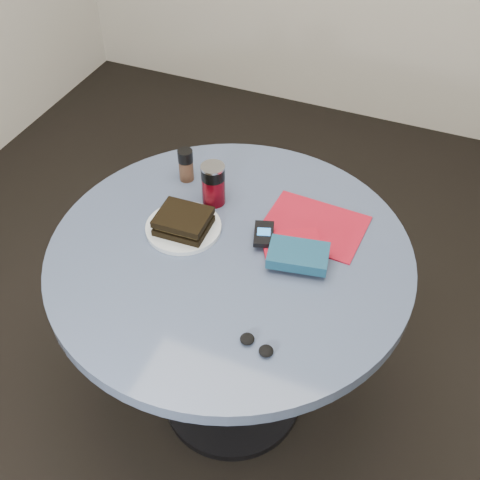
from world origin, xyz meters
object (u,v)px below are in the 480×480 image
at_px(sandwich, 183,221).
at_px(soda_can, 213,184).
at_px(mp3_player, 264,234).
at_px(red_book, 292,244).
at_px(novel, 298,255).
at_px(plate, 184,228).
at_px(headphones, 257,345).
at_px(pepper_grinder, 186,165).
at_px(table, 230,290).
at_px(magazine, 314,226).

bearing_deg(sandwich, soda_can, 80.93).
xyz_separation_m(soda_can, mp3_player, (0.20, -0.10, -0.04)).
height_order(red_book, novel, novel).
distance_m(plate, headphones, 0.45).
height_order(pepper_grinder, headphones, pepper_grinder).
bearing_deg(soda_can, sandwich, -99.07).
height_order(plate, headphones, headphones).
relative_size(table, soda_can, 7.67).
bearing_deg(mp3_player, novel, -22.97).
bearing_deg(headphones, red_book, 95.34).
height_order(soda_can, red_book, soda_can).
xyz_separation_m(pepper_grinder, novel, (0.43, -0.22, -0.02)).
relative_size(magazine, headphones, 2.89).
bearing_deg(novel, soda_can, 144.07).
distance_m(plate, pepper_grinder, 0.23).
distance_m(sandwich, pepper_grinder, 0.24).
height_order(plate, soda_can, soda_can).
distance_m(sandwich, novel, 0.33).
xyz_separation_m(magazine, mp3_player, (-0.11, -0.11, 0.02)).
xyz_separation_m(table, red_book, (0.15, 0.08, 0.17)).
bearing_deg(red_book, headphones, -112.77).
distance_m(table, novel, 0.27).
relative_size(sandwich, magazine, 0.53).
relative_size(table, mp3_player, 9.50).
bearing_deg(headphones, novel, 89.43).
xyz_separation_m(plate, sandwich, (0.01, -0.01, 0.03)).
bearing_deg(novel, pepper_grinder, 143.23).
height_order(soda_can, pepper_grinder, soda_can).
distance_m(plate, magazine, 0.37).
xyz_separation_m(red_book, mp3_player, (-0.08, -0.01, 0.01)).
bearing_deg(red_book, plate, 161.11).
relative_size(sandwich, pepper_grinder, 1.38).
xyz_separation_m(soda_can, red_book, (0.27, -0.09, -0.05)).
xyz_separation_m(sandwich, novel, (0.33, 0.00, -0.01)).
xyz_separation_m(plate, headphones, (0.34, -0.30, 0.00)).
height_order(table, sandwich, sandwich).
bearing_deg(plate, sandwich, -53.71).
bearing_deg(headphones, magazine, 90.01).
bearing_deg(mp3_player, sandwich, -167.03).
xyz_separation_m(red_book, headphones, (0.03, -0.35, -0.00)).
distance_m(red_book, headphones, 0.35).
bearing_deg(table, mp3_player, 44.33).
distance_m(pepper_grinder, magazine, 0.44).
xyz_separation_m(plate, novel, (0.34, -0.01, 0.03)).
bearing_deg(novel, sandwich, 170.00).
xyz_separation_m(pepper_grinder, mp3_player, (0.32, -0.17, -0.03)).
relative_size(table, magazine, 3.60).
bearing_deg(red_book, table, 178.74).
bearing_deg(plate, mp3_player, 10.80).
xyz_separation_m(table, mp3_player, (0.07, 0.07, 0.19)).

